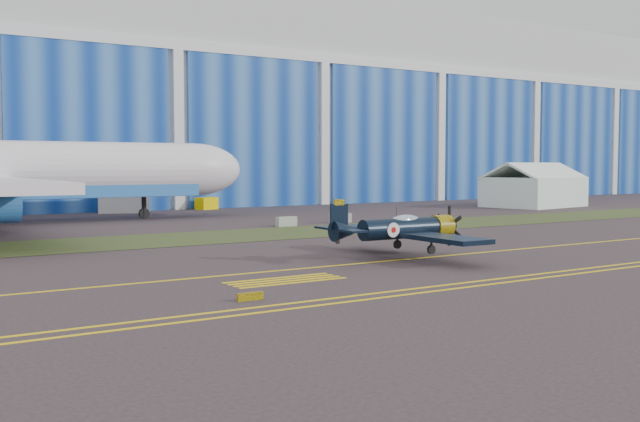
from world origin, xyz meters
TOP-DOWN VIEW (x-y plane):
  - ground at (0.00, 0.00)m, footprint 260.00×260.00m
  - grass_median at (0.00, 14.00)m, footprint 260.00×10.00m
  - hangar at (0.00, 71.79)m, footprint 220.00×45.70m
  - taxiway_centreline at (0.00, -5.00)m, footprint 200.00×0.20m
  - edge_line_near at (0.00, -14.50)m, footprint 80.00×0.20m
  - edge_line_far at (0.00, -13.50)m, footprint 80.00×0.20m
  - hold_short_ladder at (-18.00, -8.10)m, footprint 6.00×2.40m
  - guard_board_left at (-22.00, -12.00)m, footprint 1.20×0.15m
  - warbird at (-7.55, -4.17)m, footprint 10.84×12.94m
  - tent at (42.59, 29.04)m, footprint 14.18×11.33m
  - shipping_container at (-7.95, 46.58)m, footprint 6.24×4.17m
  - tug at (2.97, 47.42)m, footprint 3.01×2.43m
  - barrier_a at (-1.73, 19.45)m, footprint 2.02×0.68m
  - barrier_b at (4.77, 20.27)m, footprint 2.07×0.92m
  - barrier_c at (5.11, 20.44)m, footprint 2.05×0.81m

SIDE VIEW (x-z plane):
  - ground at x=0.00m, z-range 0.00..0.00m
  - taxiway_centreline at x=0.00m, z-range 0.00..0.02m
  - edge_line_near at x=0.00m, z-range 0.00..0.02m
  - edge_line_far at x=0.00m, z-range 0.00..0.02m
  - hold_short_ladder at x=-18.00m, z-range 0.00..0.02m
  - grass_median at x=0.00m, z-range 0.01..0.03m
  - guard_board_left at x=-22.00m, z-range 0.00..0.35m
  - barrier_a at x=-1.73m, z-range 0.00..0.90m
  - barrier_b at x=4.77m, z-range 0.00..0.90m
  - barrier_c at x=5.11m, z-range 0.00..0.90m
  - tug at x=2.97m, z-range 0.00..1.52m
  - shipping_container at x=-7.95m, z-range 0.00..2.51m
  - warbird at x=-7.55m, z-range -0.07..3.68m
  - tent at x=42.59m, z-range 0.00..5.97m
  - hangar at x=0.00m, z-range -0.04..29.96m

